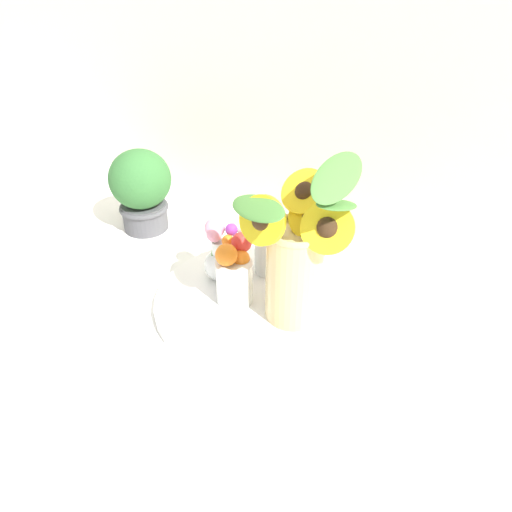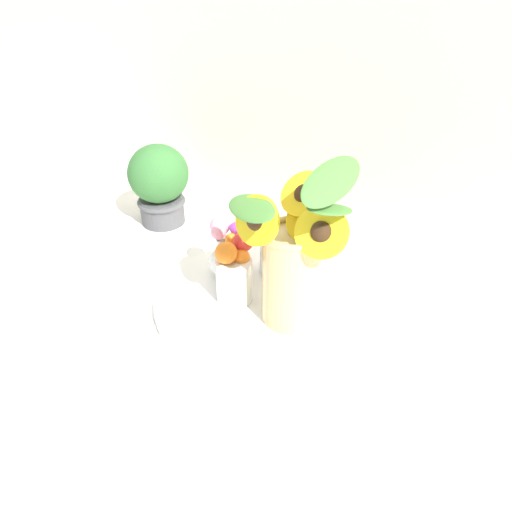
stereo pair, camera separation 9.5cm
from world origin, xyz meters
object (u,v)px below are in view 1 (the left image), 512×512
Objects in this scene: potted_plant at (141,188)px; vase_bulb_right at (220,252)px; vase_small_back at (270,249)px; serving_tray at (256,301)px; mason_jar_sunflowers at (296,257)px; vase_small_center at (235,273)px.

vase_bulb_right is at bearing -16.86° from potted_plant.
vase_small_back is at bearing 44.65° from vase_bulb_right.
potted_plant reaches higher than vase_bulb_right.
serving_tray is 0.12m from vase_bulb_right.
mason_jar_sunflowers reaches higher than vase_small_back.
vase_bulb_right is 1.05× the size of vase_small_back.
serving_tray is 0.12m from vase_small_back.
serving_tray is 1.22× the size of mason_jar_sunflowers.
serving_tray is at bearing -9.77° from vase_bulb_right.
serving_tray is 0.17m from mason_jar_sunflowers.
potted_plant is (-0.37, 0.01, 0.04)m from vase_small_back.
mason_jar_sunflowers is 2.58× the size of vase_small_back.
vase_small_center is at bearing -94.25° from vase_small_back.
serving_tray is at bearing 175.96° from mason_jar_sunflowers.
vase_small_back is at bearing 138.73° from mason_jar_sunflowers.
vase_small_center is at bearing -20.10° from potted_plant.
vase_bulb_right is 0.31m from potted_plant.
vase_bulb_right reaches higher than vase_small_back.
potted_plant is at bearing 164.88° from serving_tray.
mason_jar_sunflowers is 0.20m from vase_bulb_right.
potted_plant is at bearing 163.14° from vase_bulb_right.
vase_small_back is at bearing -2.27° from potted_plant.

